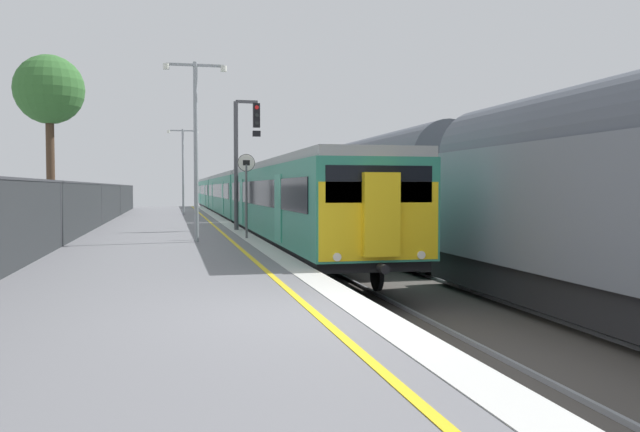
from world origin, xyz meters
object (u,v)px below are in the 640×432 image
(commuter_train_at_platform, at_px, (238,195))
(signal_gantry, at_px, (242,149))
(platform_lamp_far, at_px, (183,164))
(background_tree_left, at_px, (48,92))
(freight_train_adjacent_track, at_px, (463,192))
(platform_lamp_mid, at_px, (196,136))
(speed_limit_sign, at_px, (246,185))

(commuter_train_at_platform, relative_size, signal_gantry, 11.44)
(platform_lamp_far, relative_size, background_tree_left, 0.72)
(platform_lamp_far, bearing_deg, freight_train_adjacent_track, -73.79)
(platform_lamp_mid, relative_size, platform_lamp_far, 1.03)
(signal_gantry, height_order, platform_lamp_mid, platform_lamp_mid)
(signal_gantry, xyz_separation_m, speed_limit_sign, (-0.36, -4.62, -1.49))
(freight_train_adjacent_track, distance_m, platform_lamp_mid, 8.56)
(speed_limit_sign, height_order, platform_lamp_mid, platform_lamp_mid)
(commuter_train_at_platform, xyz_separation_m, platform_lamp_mid, (-3.58, -22.34, 2.12))
(commuter_train_at_platform, bearing_deg, platform_lamp_mid, -99.11)
(speed_limit_sign, xyz_separation_m, background_tree_left, (-7.97, 9.63, 4.26))
(background_tree_left, bearing_deg, commuter_train_at_platform, 49.77)
(freight_train_adjacent_track, height_order, background_tree_left, background_tree_left)
(signal_gantry, bearing_deg, platform_lamp_far, 97.12)
(signal_gantry, bearing_deg, freight_train_adjacent_track, -59.45)
(platform_lamp_mid, xyz_separation_m, background_tree_left, (-6.23, 10.74, 2.71))
(commuter_train_at_platform, bearing_deg, signal_gantry, -95.11)
(freight_train_adjacent_track, height_order, signal_gantry, signal_gantry)
(signal_gantry, bearing_deg, commuter_train_at_platform, 84.89)
(signal_gantry, bearing_deg, speed_limit_sign, -94.45)
(platform_lamp_far, bearing_deg, commuter_train_at_platform, -3.08)
(speed_limit_sign, relative_size, platform_lamp_mid, 0.50)
(signal_gantry, relative_size, platform_lamp_mid, 0.93)
(commuter_train_at_platform, distance_m, platform_lamp_mid, 22.72)
(background_tree_left, bearing_deg, freight_train_adjacent_track, -45.99)
(background_tree_left, bearing_deg, signal_gantry, -30.99)
(freight_train_adjacent_track, relative_size, platform_lamp_far, 5.23)
(commuter_train_at_platform, relative_size, speed_limit_sign, 21.09)
(background_tree_left, bearing_deg, platform_lamp_far, 62.15)
(commuter_train_at_platform, xyz_separation_m, signal_gantry, (-1.49, -16.60, 2.06))
(freight_train_adjacent_track, relative_size, platform_lamp_mid, 5.08)
(freight_train_adjacent_track, height_order, platform_lamp_far, platform_lamp_far)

